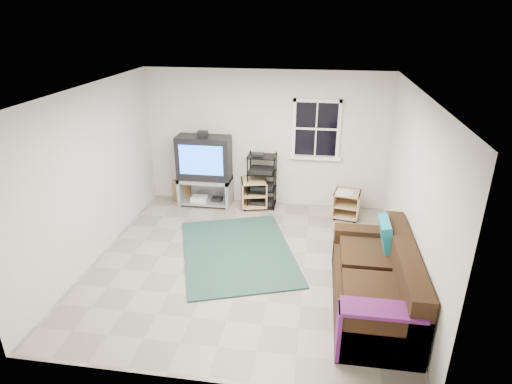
% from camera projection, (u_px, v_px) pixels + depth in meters
% --- Properties ---
extents(room, '(4.60, 4.62, 4.60)m').
position_uv_depth(room, '(316.00, 133.00, 7.89)').
color(room, gray).
rests_on(room, ground).
extents(tv_unit, '(1.02, 0.51, 1.49)m').
position_uv_depth(tv_unit, '(204.00, 165.00, 8.21)').
color(tv_unit, '#95959C').
rests_on(tv_unit, ground).
extents(av_rack, '(0.54, 0.39, 1.08)m').
position_uv_depth(av_rack, '(262.00, 184.00, 8.25)').
color(av_rack, black).
rests_on(av_rack, ground).
extents(side_table_left, '(0.57, 0.57, 0.56)m').
position_uv_depth(side_table_left, '(254.00, 192.00, 8.34)').
color(side_table_left, '#D3AF82').
rests_on(side_table_left, ground).
extents(side_table_right, '(0.53, 0.53, 0.53)m').
position_uv_depth(side_table_right, '(347.00, 202.00, 7.89)').
color(side_table_right, '#D3AF82').
rests_on(side_table_right, ground).
extents(sofa, '(0.95, 2.15, 0.98)m').
position_uv_depth(sofa, '(376.00, 285.00, 5.43)').
color(sofa, black).
rests_on(sofa, ground).
extents(shag_rug, '(2.34, 2.73, 0.03)m').
position_uv_depth(shag_rug, '(238.00, 252.00, 6.81)').
color(shag_rug, black).
rests_on(shag_rug, ground).
extents(paper_bag, '(0.35, 0.28, 0.43)m').
position_uv_depth(paper_bag, '(182.00, 190.00, 8.64)').
color(paper_bag, olive).
rests_on(paper_bag, ground).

